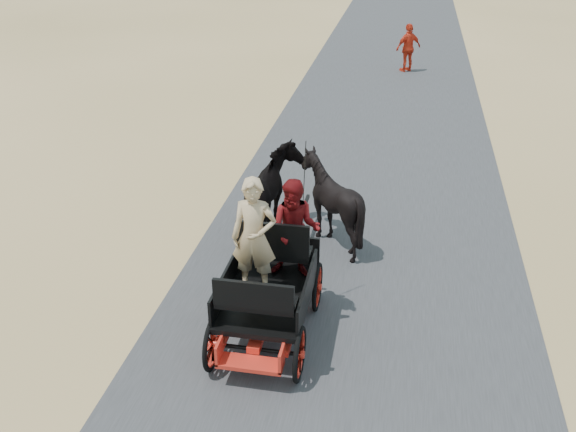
% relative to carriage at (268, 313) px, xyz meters
% --- Properties ---
extents(ground, '(140.00, 140.00, 0.00)m').
position_rel_carriage_xyz_m(ground, '(1.10, -0.21, -0.36)').
color(ground, tan).
extents(road, '(6.00, 140.00, 0.01)m').
position_rel_carriage_xyz_m(road, '(1.10, -0.21, -0.35)').
color(road, '#38383A').
rests_on(road, ground).
extents(carriage, '(1.30, 2.40, 0.72)m').
position_rel_carriage_xyz_m(carriage, '(0.00, 0.00, 0.00)').
color(carriage, black).
rests_on(carriage, ground).
extents(horse_left, '(0.91, 2.01, 1.70)m').
position_rel_carriage_xyz_m(horse_left, '(-0.55, 3.00, 0.49)').
color(horse_left, black).
rests_on(horse_left, ground).
extents(horse_right, '(1.37, 1.54, 1.70)m').
position_rel_carriage_xyz_m(horse_right, '(0.55, 3.00, 0.49)').
color(horse_right, black).
rests_on(horse_right, ground).
extents(driver_man, '(0.66, 0.43, 1.80)m').
position_rel_carriage_xyz_m(driver_man, '(-0.20, 0.05, 1.26)').
color(driver_man, tan).
rests_on(driver_man, carriage).
extents(passenger_woman, '(0.77, 0.60, 1.58)m').
position_rel_carriage_xyz_m(passenger_woman, '(0.30, 0.60, 1.15)').
color(passenger_woman, '#660C0F').
rests_on(passenger_woman, carriage).
extents(pedestrian, '(1.06, 0.93, 1.73)m').
position_rel_carriage_xyz_m(pedestrian, '(1.71, 16.31, 0.50)').
color(pedestrian, red).
rests_on(pedestrian, ground).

